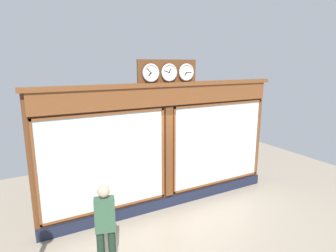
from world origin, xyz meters
TOP-DOWN VIEW (x-y plane):
  - shop_facade at (-0.00, -0.13)m, footprint 6.60×0.42m
  - pedestrian at (2.13, 1.56)m, footprint 0.41×0.31m

SIDE VIEW (x-z plane):
  - pedestrian at x=2.13m, z-range 0.09..1.78m
  - shop_facade at x=0.00m, z-range -0.26..3.59m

